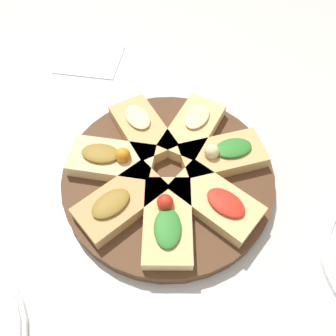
{
  "coord_description": "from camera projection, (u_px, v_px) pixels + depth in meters",
  "views": [
    {
      "loc": [
        -0.02,
        0.31,
        0.51
      ],
      "look_at": [
        0.0,
        0.0,
        0.04
      ],
      "focal_mm": 35.0,
      "sensor_mm": 36.0,
      "label": 1
    }
  ],
  "objects": [
    {
      "name": "ground_plane",
      "position": [
        168.0,
        180.0,
        0.6
      ],
      "size": [
        3.0,
        3.0,
        0.0
      ],
      "primitive_type": "plane",
      "color": "beige"
    },
    {
      "name": "serving_board",
      "position": [
        168.0,
        176.0,
        0.59
      ],
      "size": [
        0.37,
        0.37,
        0.03
      ],
      "primitive_type": "cylinder",
      "color": "#51331E",
      "rests_on": "ground_plane"
    },
    {
      "name": "focaccia_slice_0",
      "position": [
        168.0,
        221.0,
        0.51
      ],
      "size": [
        0.08,
        0.15,
        0.05
      ],
      "color": "#DBB775",
      "rests_on": "serving_board"
    },
    {
      "name": "focaccia_slice_1",
      "position": [
        216.0,
        201.0,
        0.53
      ],
      "size": [
        0.16,
        0.15,
        0.03
      ],
      "color": "#DBB775",
      "rests_on": "serving_board"
    },
    {
      "name": "focaccia_slice_2",
      "position": [
        222.0,
        155.0,
        0.58
      ],
      "size": [
        0.16,
        0.12,
        0.05
      ],
      "color": "tan",
      "rests_on": "serving_board"
    },
    {
      "name": "focaccia_slice_3",
      "position": [
        193.0,
        128.0,
        0.62
      ],
      "size": [
        0.13,
        0.16,
        0.03
      ],
      "color": "#DBB775",
      "rests_on": "serving_board"
    },
    {
      "name": "focaccia_slice_4",
      "position": [
        142.0,
        128.0,
        0.62
      ],
      "size": [
        0.14,
        0.16,
        0.03
      ],
      "color": "tan",
      "rests_on": "serving_board"
    },
    {
      "name": "focaccia_slice_5",
      "position": [
        112.0,
        159.0,
        0.57
      ],
      "size": [
        0.15,
        0.09,
        0.05
      ],
      "color": "#E5C689",
      "rests_on": "serving_board"
    },
    {
      "name": "focaccia_slice_6",
      "position": [
        121.0,
        202.0,
        0.53
      ],
      "size": [
        0.16,
        0.16,
        0.03
      ],
      "color": "tan",
      "rests_on": "serving_board"
    },
    {
      "name": "napkin_stack",
      "position": [
        90.0,
        59.0,
        0.79
      ],
      "size": [
        0.16,
        0.14,
        0.0
      ],
      "primitive_type": "cube",
      "rotation": [
        0.0,
        0.0,
        -0.1
      ],
      "color": "white",
      "rests_on": "ground_plane"
    }
  ]
}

